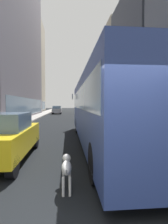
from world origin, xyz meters
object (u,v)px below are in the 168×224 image
at_px(car_yellow_taxi, 3,136).
at_px(car_white_van, 82,109).
at_px(box_truck, 91,106).
at_px(dalmatian_dog, 67,167).
at_px(transit_bus, 106,107).
at_px(car_silver_sedan, 57,110).

bearing_deg(car_yellow_taxi, car_white_van, 81.33).
bearing_deg(box_truck, dalmatian_dog, -98.76).
height_order(transit_bus, car_white_van, transit_bus).
xyz_separation_m(car_yellow_taxi, box_truck, (5.60, 20.02, 0.85)).
bearing_deg(box_truck, car_yellow_taxi, -105.63).
bearing_deg(car_yellow_taxi, dalmatian_dog, -47.07).
bearing_deg(dalmatian_dog, car_silver_sedan, 93.83).
distance_m(car_yellow_taxi, dalmatian_dog, 3.18).
distance_m(car_silver_sedan, car_white_van, 8.79).
xyz_separation_m(car_yellow_taxi, dalmatian_dog, (2.16, -2.32, -0.31)).
height_order(transit_bus, box_truck, same).
height_order(car_yellow_taxi, car_white_van, same).
bearing_deg(car_silver_sedan, transit_bus, -81.83).
height_order(car_white_van, box_truck, box_truck).
relative_size(car_white_van, dalmatian_dog, 4.56).
xyz_separation_m(box_truck, dalmatian_dog, (-3.44, -22.34, -1.15)).
bearing_deg(transit_bus, car_yellow_taxi, -152.27).
relative_size(box_truck, dalmatian_dog, 7.79).
xyz_separation_m(car_silver_sedan, dalmatian_dog, (2.16, -32.28, -0.31)).
bearing_deg(car_silver_sedan, car_white_van, 50.44).
height_order(car_yellow_taxi, box_truck, box_truck).
relative_size(transit_bus, car_white_van, 2.63).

